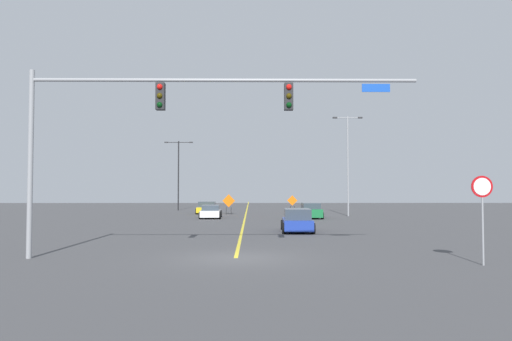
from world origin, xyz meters
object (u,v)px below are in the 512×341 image
(street_lamp_near_right, at_px, (178,170))
(car_yellow_mid, at_px, (207,208))
(traffic_signal_assembly, at_px, (163,113))
(stop_sign, at_px, (482,202))
(car_blue_far, at_px, (297,221))
(car_green_near, at_px, (311,211))
(street_lamp_far_left, at_px, (348,159))
(construction_sign_right_shoulder, at_px, (229,202))
(construction_sign_median_far, at_px, (292,202))
(car_white_distant, at_px, (211,212))

(street_lamp_near_right, xyz_separation_m, car_yellow_mid, (4.34, -7.75, -4.50))
(traffic_signal_assembly, distance_m, street_lamp_near_right, 41.96)
(stop_sign, distance_m, car_blue_far, 14.23)
(car_blue_far, bearing_deg, car_green_near, 79.51)
(street_lamp_near_right, height_order, car_yellow_mid, street_lamp_near_right)
(street_lamp_far_left, relative_size, construction_sign_right_shoulder, 4.69)
(construction_sign_right_shoulder, bearing_deg, stop_sign, -72.65)
(construction_sign_right_shoulder, relative_size, construction_sign_median_far, 1.08)
(car_yellow_mid, bearing_deg, construction_sign_median_far, 11.26)
(car_blue_far, bearing_deg, car_white_distant, 114.99)
(car_blue_far, bearing_deg, street_lamp_far_left, 68.79)
(construction_sign_median_far, bearing_deg, traffic_signal_assembly, -102.75)
(street_lamp_far_left, height_order, car_green_near, street_lamp_far_left)
(car_green_near, bearing_deg, traffic_signal_assembly, -109.41)
(traffic_signal_assembly, bearing_deg, car_blue_far, 61.03)
(car_white_distant, xyz_separation_m, car_green_near, (9.13, -0.48, 0.08))
(car_green_near, bearing_deg, car_white_distant, 176.96)
(construction_sign_median_far, bearing_deg, car_white_distant, -129.48)
(stop_sign, xyz_separation_m, street_lamp_far_left, (1.50, 30.49, 3.51))
(stop_sign, relative_size, street_lamp_far_left, 0.31)
(street_lamp_far_left, height_order, construction_sign_right_shoulder, street_lamp_far_left)
(street_lamp_far_left, xyz_separation_m, construction_sign_right_shoulder, (-11.97, 3.02, -4.36))
(street_lamp_near_right, xyz_separation_m, car_white_distant, (5.46, -16.04, -4.54))
(construction_sign_right_shoulder, distance_m, car_white_distant, 6.38)
(construction_sign_right_shoulder, relative_size, car_blue_far, 0.50)
(street_lamp_far_left, height_order, car_yellow_mid, street_lamp_far_left)
(construction_sign_median_far, bearing_deg, street_lamp_far_left, -54.90)
(stop_sign, xyz_separation_m, construction_sign_median_far, (-3.43, 37.51, -0.94))
(traffic_signal_assembly, relative_size, car_blue_far, 3.58)
(street_lamp_far_left, xyz_separation_m, car_blue_far, (-6.72, -17.33, -5.02))
(car_yellow_mid, bearing_deg, car_green_near, -40.57)
(stop_sign, relative_size, construction_sign_right_shoulder, 1.47)
(car_white_distant, relative_size, car_yellow_mid, 0.95)
(street_lamp_far_left, bearing_deg, construction_sign_right_shoulder, 165.85)
(traffic_signal_assembly, relative_size, construction_sign_right_shoulder, 7.11)
(traffic_signal_assembly, distance_m, car_green_near, 27.00)
(traffic_signal_assembly, bearing_deg, stop_sign, -8.90)
(car_white_distant, relative_size, car_blue_far, 1.01)
(car_blue_far, distance_m, car_yellow_mid, 23.75)
(street_lamp_far_left, xyz_separation_m, car_green_near, (-4.19, -3.65, -5.04))
(street_lamp_far_left, height_order, street_lamp_near_right, street_lamp_far_left)
(construction_sign_median_far, relative_size, car_white_distant, 0.46)
(stop_sign, xyz_separation_m, car_white_distant, (-11.82, 27.32, -1.61))
(street_lamp_far_left, distance_m, car_white_distant, 14.62)
(street_lamp_near_right, bearing_deg, car_blue_far, -68.23)
(construction_sign_median_far, xyz_separation_m, car_green_near, (0.74, -10.67, -0.59))
(construction_sign_right_shoulder, height_order, car_green_near, construction_sign_right_shoulder)
(car_white_distant, bearing_deg, construction_sign_right_shoulder, 77.65)
(construction_sign_right_shoulder, distance_m, car_yellow_mid, 3.33)
(construction_sign_median_far, relative_size, car_green_near, 0.48)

